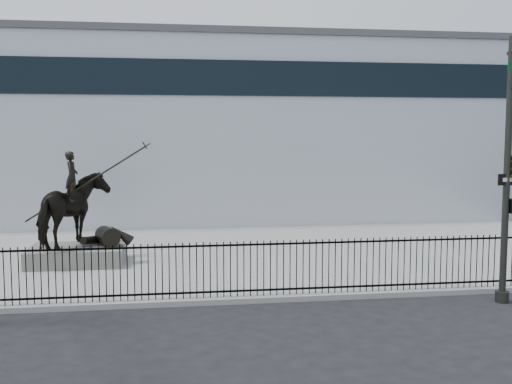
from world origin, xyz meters
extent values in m
plane|color=black|center=(0.00, 0.00, 0.00)|extent=(120.00, 120.00, 0.00)
cube|color=gray|center=(0.00, 7.00, 0.07)|extent=(30.00, 12.00, 0.15)
cube|color=silver|center=(0.00, 20.00, 4.50)|extent=(44.00, 14.00, 9.00)
cube|color=black|center=(0.00, 1.25, 0.30)|extent=(22.00, 0.05, 0.05)
cube|color=black|center=(0.00, 1.25, 1.55)|extent=(22.00, 0.05, 0.05)
cube|color=black|center=(0.00, 1.25, 0.90)|extent=(22.00, 0.03, 1.50)
cube|color=#5E5C56|center=(-4.88, 6.05, 0.44)|extent=(3.10, 2.15, 0.58)
imported|color=black|center=(-4.88, 6.05, 1.96)|extent=(2.11, 2.46, 2.46)
imported|color=black|center=(-4.98, 6.06, 3.08)|extent=(0.40, 0.61, 1.66)
cylinder|color=black|center=(-4.54, 6.05, 2.83)|extent=(3.96, 0.09, 2.50)
cylinder|color=black|center=(7.00, 0.20, 0.15)|extent=(0.36, 0.36, 0.30)
cylinder|color=black|center=(7.00, 0.20, 3.50)|extent=(0.18, 0.18, 7.00)
camera|label=1|loc=(-1.79, -14.35, 4.52)|focal=42.00mm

